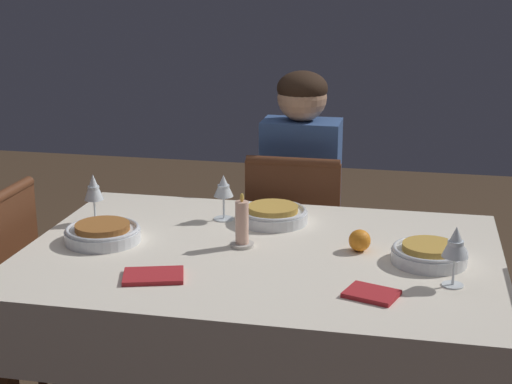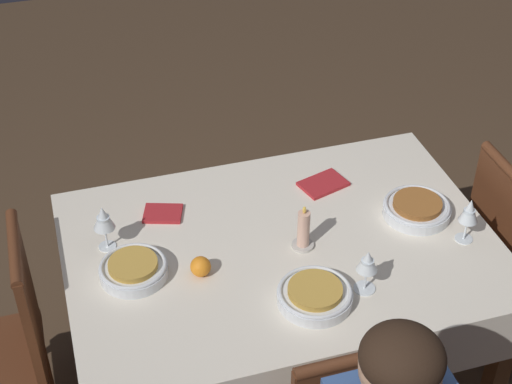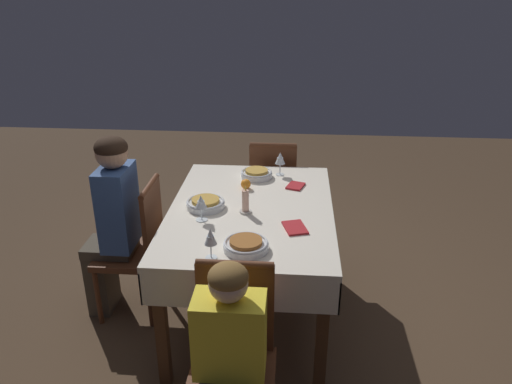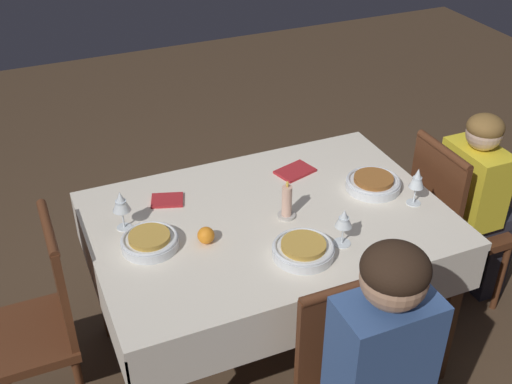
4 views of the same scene
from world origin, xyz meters
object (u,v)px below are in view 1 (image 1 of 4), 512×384
object	(u,v)px
candle_centerpiece	(242,227)
napkin_spare_side	(153,276)
chair_north	(296,255)
wine_glass_north	(224,188)
person_adult_denim	(302,199)
napkin_red_folded	(371,294)
bowl_north	(273,214)
bowl_west	(103,233)
orange_fruit	(360,240)
dining_table	(261,280)
bowl_east	(429,254)
wine_glass_east	(456,244)
wine_glass_west	(94,189)

from	to	relation	value
candle_centerpiece	napkin_spare_side	bearing A→B (deg)	-121.77
chair_north	wine_glass_north	distance (m)	0.62
candle_centerpiece	person_adult_denim	bearing A→B (deg)	86.00
chair_north	napkin_red_folded	world-z (taller)	chair_north
bowl_north	bowl_west	world-z (taller)	same
chair_north	bowl_north	size ratio (longest dim) A/B	3.98
person_adult_denim	wine_glass_north	size ratio (longest dim) A/B	7.86
candle_centerpiece	orange_fruit	bearing A→B (deg)	5.34
bowl_north	candle_centerpiece	distance (m)	0.25
bowl_north	bowl_west	xyz separation A→B (m)	(-0.47, -0.29, -0.00)
person_adult_denim	wine_glass_north	distance (m)	0.65
dining_table	napkin_spare_side	xyz separation A→B (m)	(-0.24, -0.26, 0.10)
chair_north	candle_centerpiece	world-z (taller)	candle_centerpiece
person_adult_denim	bowl_east	xyz separation A→B (m)	(0.49, -0.85, 0.12)
bowl_east	candle_centerpiece	world-z (taller)	candle_centerpiece
wine_glass_north	orange_fruit	bearing A→B (deg)	-23.95
bowl_north	bowl_east	xyz separation A→B (m)	(0.50, -0.27, 0.00)
bowl_west	bowl_east	world-z (taller)	same
chair_north	bowl_north	world-z (taller)	chair_north
chair_north	person_adult_denim	bearing A→B (deg)	-90.00
person_adult_denim	wine_glass_east	xyz separation A→B (m)	(0.55, -1.01, 0.21)
napkin_spare_side	bowl_north	bearing A→B (deg)	66.91
napkin_spare_side	napkin_red_folded	bearing A→B (deg)	0.03
bowl_north	wine_glass_west	world-z (taller)	wine_glass_west
wine_glass_east	napkin_spare_side	world-z (taller)	wine_glass_east
napkin_spare_side	wine_glass_east	bearing A→B (deg)	7.96
wine_glass_east	dining_table	bearing A→B (deg)	164.41
wine_glass_north	candle_centerpiece	xyz separation A→B (m)	(0.12, -0.24, -0.05)
bowl_east	orange_fruit	xyz separation A→B (m)	(-0.20, 0.05, 0.01)
bowl_east	napkin_red_folded	xyz separation A→B (m)	(-0.14, -0.27, -0.02)
person_adult_denim	bowl_north	size ratio (longest dim) A/B	5.24
bowl_north	napkin_red_folded	distance (m)	0.64
person_adult_denim	wine_glass_east	size ratio (longest dim) A/B	7.27
wine_glass_east	napkin_spare_side	xyz separation A→B (m)	(-0.79, -0.11, -0.11)
wine_glass_east	wine_glass_west	bearing A→B (deg)	165.20
dining_table	candle_centerpiece	size ratio (longest dim) A/B	8.42
orange_fruit	chair_north	bearing A→B (deg)	113.85
dining_table	chair_north	world-z (taller)	chair_north
bowl_north	wine_glass_east	size ratio (longest dim) A/B	1.39
orange_fruit	napkin_spare_side	bearing A→B (deg)	-148.56
chair_north	bowl_west	xyz separation A→B (m)	(-0.48, -0.73, 0.31)
candle_centerpiece	napkin_spare_side	size ratio (longest dim) A/B	0.89
person_adult_denim	candle_centerpiece	distance (m)	0.85
person_adult_denim	orange_fruit	xyz separation A→B (m)	(0.29, -0.80, 0.13)
bowl_north	candle_centerpiece	xyz separation A→B (m)	(-0.05, -0.24, 0.03)
chair_north	napkin_red_folded	distance (m)	1.07
dining_table	bowl_north	world-z (taller)	bowl_north
bowl_west	wine_glass_east	distance (m)	1.04
chair_north	bowl_east	distance (m)	0.91
dining_table	napkin_red_folded	distance (m)	0.44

